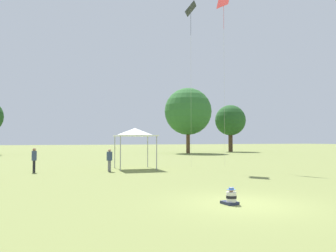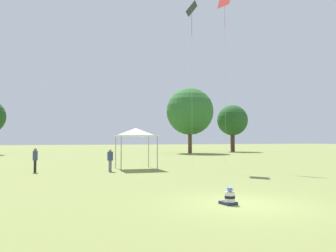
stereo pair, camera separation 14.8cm
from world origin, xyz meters
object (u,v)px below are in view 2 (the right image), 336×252
distant_tree_0 (232,120)px  distant_tree_2 (190,111)px  seated_toddler (229,198)px  person_standing_2 (110,158)px  person_standing_1 (35,158)px  canopy_tent (136,132)px  kite_1 (225,4)px  kite_4 (192,13)px

distant_tree_0 → distant_tree_2: size_ratio=0.81×
seated_toddler → person_standing_2: person_standing_2 is taller
person_standing_1 → person_standing_2: size_ratio=1.05×
canopy_tent → kite_1: kite_1 is taller
seated_toddler → canopy_tent: (0.67, 14.47, 2.56)m
canopy_tent → person_standing_1: bearing=-179.2°
person_standing_2 → distant_tree_0: (29.57, 31.16, 5.06)m
kite_4 → distant_tree_2: (11.93, 26.19, -5.61)m
person_standing_2 → distant_tree_2: size_ratio=0.14×
seated_toddler → kite_1: bearing=52.4°
seated_toddler → kite_4: 19.73m
kite_4 → distant_tree_0: (22.69, 30.02, -6.69)m
person_standing_1 → kite_4: kite_4 is taller
person_standing_1 → person_standing_2: person_standing_1 is taller
kite_4 → distant_tree_2: size_ratio=1.22×
kite_1 → distant_tree_0: size_ratio=1.66×
kite_4 → distant_tree_2: kite_4 is taller
distant_tree_2 → kite_1: bearing=-108.6°
person_standing_1 → kite_4: size_ratio=0.12×
canopy_tent → kite_1: 13.57m
kite_4 → canopy_tent: bearing=-10.6°
distant_tree_0 → kite_4: bearing=-127.1°
kite_1 → canopy_tent: bearing=-64.2°
seated_toddler → kite_1: 21.51m
seated_toddler → canopy_tent: size_ratio=0.19×
kite_4 → distant_tree_0: kite_4 is taller
seated_toddler → kite_1: kite_1 is taller
seated_toddler → distant_tree_0: bearing=50.8°
person_standing_2 → distant_tree_2: 33.75m
person_standing_2 → distant_tree_0: size_ratio=0.18×
person_standing_2 → canopy_tent: bearing=-120.5°
distant_tree_2 → distant_tree_0: bearing=19.5°
person_standing_2 → kite_4: bearing=-140.9°
canopy_tent → kite_4: size_ratio=0.23×
person_standing_1 → distant_tree_0: (34.48, 30.00, 4.98)m
person_standing_2 → distant_tree_0: distant_tree_0 is taller
canopy_tent → kite_4: kite_4 is taller
person_standing_1 → distant_tree_0: size_ratio=0.19×
kite_1 → distant_tree_0: bearing=174.1°
person_standing_1 → kite_4: 16.59m
canopy_tent → kite_4: (4.68, -0.12, 9.88)m
person_standing_2 → distant_tree_2: distant_tree_2 is taller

